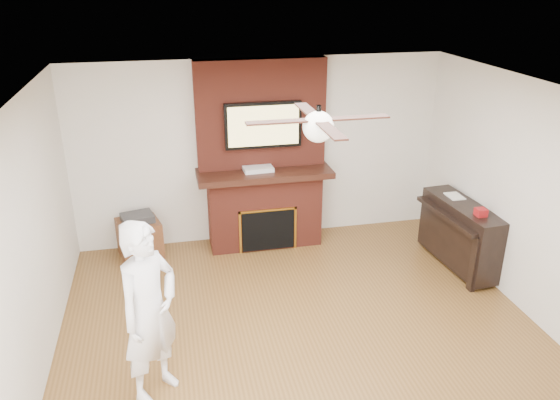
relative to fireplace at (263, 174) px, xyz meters
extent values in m
cube|color=brown|center=(0.00, -2.55, -1.09)|extent=(5.36, 5.86, 0.18)
cube|color=white|center=(0.00, -2.55, 1.59)|extent=(5.36, 5.86, 0.18)
cube|color=beige|center=(0.00, 0.29, 0.25)|extent=(5.36, 0.18, 2.50)
cube|color=beige|center=(-2.59, -2.55, 0.25)|extent=(0.18, 5.86, 2.50)
cube|color=maroon|center=(0.00, -0.05, -0.50)|extent=(1.50, 0.50, 1.00)
cube|color=black|center=(0.00, -0.08, 0.04)|extent=(1.78, 0.64, 0.08)
cube|color=maroon|center=(0.00, 0.10, 0.79)|extent=(1.70, 0.20, 1.42)
cube|color=black|center=(0.00, -0.30, -0.69)|extent=(0.70, 0.06, 0.55)
cube|color=#BF8C2D|center=(0.00, -0.31, -0.40)|extent=(0.78, 0.02, 0.03)
cube|color=#BF8C2D|center=(-0.38, -0.31, -0.69)|extent=(0.03, 0.02, 0.61)
cube|color=#BF8C2D|center=(0.38, -0.31, -0.69)|extent=(0.03, 0.02, 0.61)
cube|color=black|center=(0.00, -0.04, 0.68)|extent=(1.00, 0.07, 0.60)
cube|color=#E7D27A|center=(0.00, -0.08, 0.68)|extent=(0.92, 0.01, 0.52)
cylinder|color=black|center=(0.00, -2.55, 1.43)|extent=(0.04, 0.04, 0.14)
sphere|color=white|center=(0.00, -2.55, 1.32)|extent=(0.26, 0.26, 0.26)
cube|color=black|center=(0.33, -2.55, 1.38)|extent=(0.55, 0.11, 0.01)
cube|color=black|center=(0.00, -2.22, 1.38)|extent=(0.11, 0.55, 0.01)
cube|color=black|center=(-0.33, -2.55, 1.38)|extent=(0.55, 0.11, 0.01)
cube|color=black|center=(0.00, -2.88, 1.38)|extent=(0.11, 0.55, 0.01)
imported|color=white|center=(-1.49, -2.72, -0.16)|extent=(0.72, 0.73, 1.68)
cube|color=#542E18|center=(-1.68, -0.07, -0.75)|extent=(0.63, 0.63, 0.49)
cube|color=#2C2C2E|center=(-1.68, -0.07, -0.45)|extent=(0.46, 0.41, 0.10)
cube|color=black|center=(2.30, -1.21, -0.54)|extent=(0.49, 1.33, 0.80)
cube|color=black|center=(2.16, -1.80, -0.64)|extent=(0.06, 0.10, 0.70)
cube|color=black|center=(2.16, -0.63, -0.64)|extent=(0.06, 0.10, 0.70)
cube|color=black|center=(2.08, -1.21, -0.27)|extent=(0.24, 1.21, 0.05)
cube|color=silver|center=(2.30, -0.96, -0.13)|extent=(0.18, 0.25, 0.01)
cube|color=maroon|center=(2.30, -1.57, -0.10)|extent=(0.12, 0.12, 0.09)
cube|color=silver|center=(-0.08, -0.10, 0.11)|extent=(0.40, 0.24, 0.06)
cylinder|color=#BA3B15|center=(-0.19, -0.25, -0.93)|extent=(0.07, 0.07, 0.12)
cylinder|color=#477A30|center=(-0.12, -0.24, -0.95)|extent=(0.06, 0.06, 0.09)
cylinder|color=beige|center=(0.02, -0.16, -0.95)|extent=(0.08, 0.08, 0.09)
cylinder|color=#34489C|center=(0.29, -0.19, -0.96)|extent=(0.06, 0.06, 0.07)
cylinder|color=#5A3091|center=(-0.14, -0.19, -0.96)|extent=(0.06, 0.06, 0.07)
camera|label=1|loc=(-1.24, -6.76, 2.51)|focal=35.00mm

